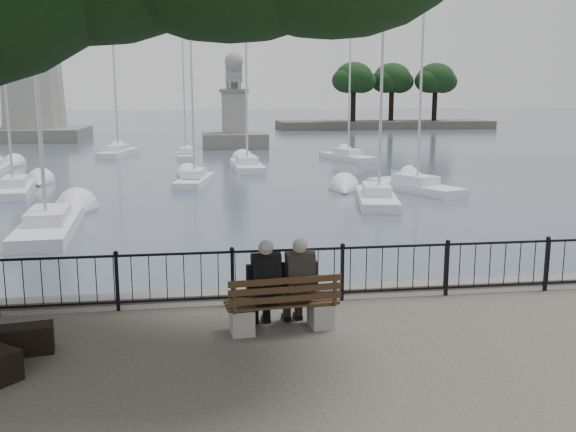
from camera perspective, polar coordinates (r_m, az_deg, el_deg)
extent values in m
cube|color=#5E5C55|center=(12.38, -0.34, -9.16)|extent=(200.00, 0.40, 1.20)
plane|color=#374354|center=(111.64, -7.54, 8.23)|extent=(260.00, 260.00, 0.00)
cube|color=black|center=(11.47, 0.00, -3.04)|extent=(22.00, 0.04, 0.04)
cube|color=black|center=(11.70, 0.00, -6.99)|extent=(22.00, 0.04, 0.04)
cube|color=gray|center=(10.27, -4.13, -9.27)|extent=(0.39, 0.48, 0.41)
cube|color=gray|center=(10.55, 2.93, -8.71)|extent=(0.39, 0.48, 0.41)
cube|color=black|center=(10.31, -0.55, -7.72)|extent=(1.84, 0.67, 0.04)
cube|color=black|center=(9.97, -0.20, -6.56)|extent=(1.79, 0.21, 0.40)
cube|color=black|center=(10.23, -2.05, -7.17)|extent=(0.39, 0.33, 0.24)
cube|color=black|center=(10.01, -1.94, -5.29)|extent=(0.46, 0.28, 0.60)
sphere|color=tan|center=(9.94, -2.00, -2.90)|extent=(0.23, 0.23, 0.23)
ellipsoid|color=gray|center=(9.91, -1.97, -2.74)|extent=(0.24, 0.24, 0.20)
cube|color=black|center=(10.61, -2.36, -8.47)|extent=(0.36, 0.47, 0.45)
cube|color=black|center=(10.34, 0.93, -6.95)|extent=(0.39, 0.33, 0.24)
cube|color=black|center=(10.13, 1.10, -5.09)|extent=(0.46, 0.28, 0.60)
sphere|color=tan|center=(10.06, 1.05, -2.73)|extent=(0.23, 0.23, 0.23)
ellipsoid|color=gray|center=(10.03, 1.09, -2.57)|extent=(0.24, 0.24, 0.20)
cube|color=black|center=(10.72, 0.53, -8.25)|extent=(0.36, 0.47, 0.45)
cube|color=#5E5C55|center=(72.52, -21.50, 6.75)|extent=(10.11, 10.11, 1.40)
cone|color=gray|center=(72.89, -22.20, 16.61)|extent=(6.47, 6.47, 24.27)
cube|color=#5E5C55|center=(58.78, -4.79, 6.69)|extent=(5.70, 5.70, 1.40)
cube|color=gray|center=(58.66, -4.82, 9.03)|extent=(2.09, 2.47, 3.80)
cube|color=#5E5C55|center=(58.64, -4.85, 11.03)|extent=(2.47, 2.84, 0.30)
cube|color=gray|center=(58.93, -4.88, 11.82)|extent=(1.23, 2.09, 1.33)
cube|color=gray|center=(58.00, -4.84, 12.49)|extent=(1.42, 0.95, 1.52)
sphere|color=gray|center=(57.67, -4.83, 13.54)|extent=(1.61, 1.61, 1.61)
cube|color=silver|center=(23.60, -20.45, -1.22)|extent=(2.08, 6.23, 0.68)
cube|color=silver|center=(23.51, -20.53, -0.03)|extent=(1.40, 2.57, 0.51)
cylinder|color=silver|center=(22.85, -21.60, 12.96)|extent=(0.14, 0.14, 10.98)
cube|color=silver|center=(34.68, -8.31, 2.98)|extent=(2.29, 5.07, 0.54)
cube|color=silver|center=(34.62, -8.34, 3.80)|extent=(1.37, 2.15, 0.41)
cylinder|color=silver|center=(34.10, -8.55, 11.35)|extent=(0.11, 0.11, 9.49)
cube|color=silver|center=(28.56, 7.87, 1.34)|extent=(2.69, 5.86, 0.63)
cube|color=silver|center=(28.49, 7.90, 2.33)|extent=(1.60, 2.49, 0.47)
cylinder|color=silver|center=(27.90, 8.33, 12.02)|extent=(0.13, 0.13, 9.98)
cube|color=silver|center=(32.30, 11.21, 2.32)|extent=(3.70, 5.78, 0.63)
cube|color=silver|center=(32.23, 11.24, 3.20)|extent=(1.97, 2.56, 0.47)
cylinder|color=silver|center=(31.68, 11.71, 10.46)|extent=(0.13, 0.13, 8.56)
cube|color=silver|center=(41.11, -3.67, 4.27)|extent=(1.85, 6.11, 0.67)
cube|color=silver|center=(41.06, -3.68, 4.97)|extent=(1.30, 2.50, 0.51)
cylinder|color=silver|center=(40.53, -3.73, 12.48)|extent=(0.13, 0.13, 11.12)
cube|color=silver|center=(47.14, 5.29, 5.08)|extent=(3.25, 5.95, 0.64)
cube|color=silver|center=(47.10, 5.31, 5.68)|extent=(1.82, 2.58, 0.48)
cylinder|color=silver|center=(46.61, 5.50, 11.53)|extent=(0.13, 0.13, 10.00)
cube|color=silver|center=(52.37, -14.81, 5.33)|extent=(2.88, 6.10, 0.65)
cube|color=silver|center=(52.33, -14.84, 5.87)|extent=(1.69, 2.60, 0.49)
cylinder|color=silver|center=(51.88, -15.21, 12.57)|extent=(0.13, 0.13, 12.60)
cube|color=silver|center=(33.68, -23.07, 2.00)|extent=(2.21, 5.41, 0.58)
cube|color=silver|center=(33.61, -23.13, 2.84)|extent=(1.37, 2.27, 0.44)
cylinder|color=silver|center=(33.08, -23.81, 10.15)|extent=(0.12, 0.12, 8.98)
cube|color=silver|center=(49.18, -9.07, 5.22)|extent=(1.41, 4.66, 0.51)
cube|color=silver|center=(49.13, -9.08, 5.80)|extent=(0.99, 1.91, 0.39)
cylinder|color=silver|center=(48.70, -9.23, 10.47)|extent=(0.10, 0.10, 8.40)
cube|color=#423E35|center=(92.53, 8.51, 8.01)|extent=(30.00, 8.00, 1.20)
cylinder|color=black|center=(89.20, 5.81, 9.58)|extent=(0.70, 0.70, 4.00)
ellipsoid|color=black|center=(89.21, 5.86, 12.15)|extent=(5.20, 5.20, 4.16)
cylinder|color=black|center=(92.75, 9.16, 9.54)|extent=(0.70, 0.70, 4.00)
ellipsoid|color=black|center=(92.76, 9.23, 12.01)|extent=(5.20, 5.20, 4.16)
cylinder|color=black|center=(93.77, 12.89, 9.42)|extent=(0.70, 0.70, 4.00)
ellipsoid|color=black|center=(93.78, 12.99, 11.87)|extent=(5.20, 5.20, 4.16)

